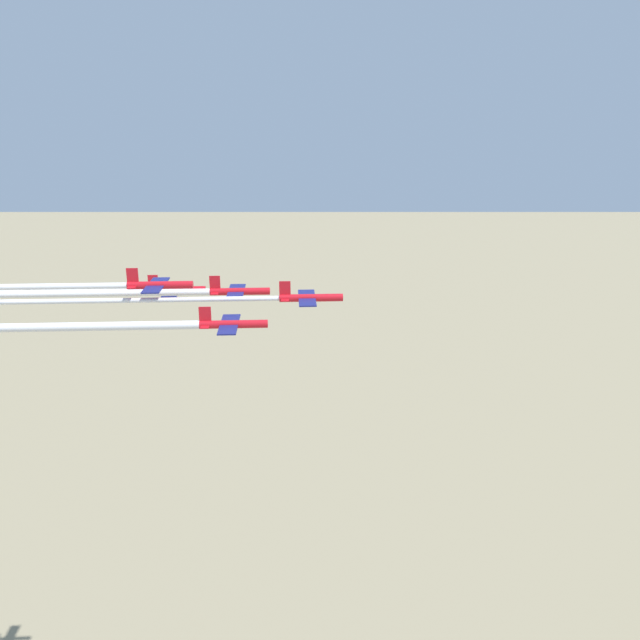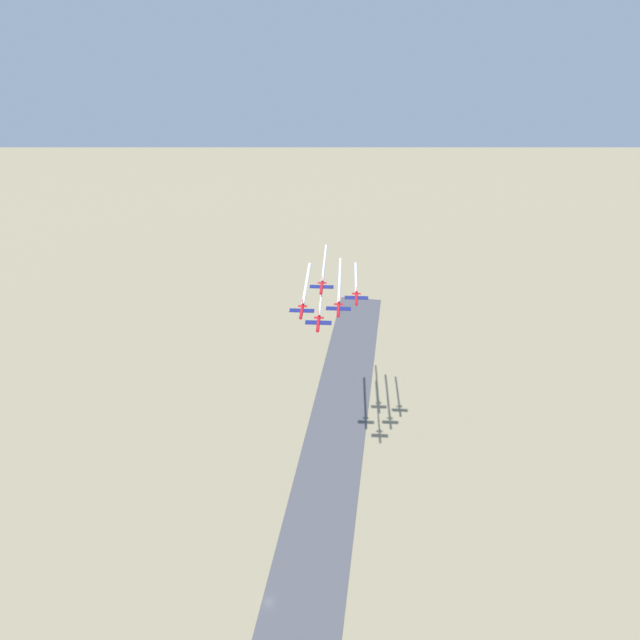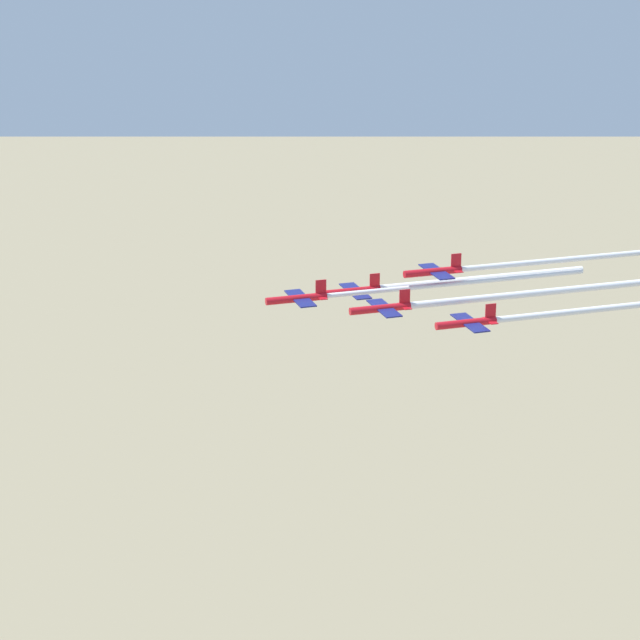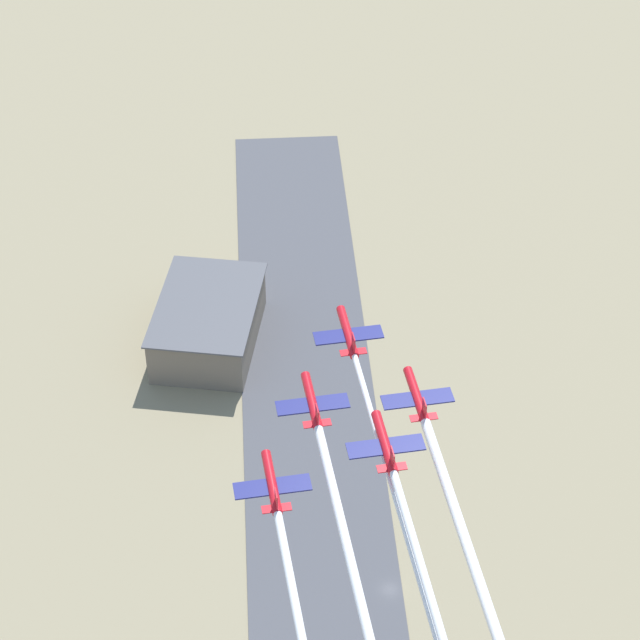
{
  "view_description": "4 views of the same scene",
  "coord_description": "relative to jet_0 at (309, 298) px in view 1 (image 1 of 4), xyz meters",
  "views": [
    {
      "loc": [
        -17.61,
        -90.27,
        143.35
      ],
      "look_at": [
        -41.72,
        4.11,
        111.76
      ],
      "focal_mm": 35.0,
      "sensor_mm": 36.0,
      "label": 1
    },
    {
      "loc": [
        105.72,
        62.33,
        210.78
      ],
      "look_at": [
        -40.56,
        8.43,
        118.51
      ],
      "focal_mm": 28.0,
      "sensor_mm": 36.0,
      "label": 2
    },
    {
      "loc": [
        -46.44,
        207.15,
        178.2
      ],
      "look_at": [
        -47.83,
        11.02,
        112.43
      ],
      "focal_mm": 70.0,
      "sensor_mm": 36.0,
      "label": 3
    },
    {
      "loc": [
        -178.3,
        -6.88,
        231.06
      ],
      "look_at": [
        -44.11,
        10.46,
        116.76
      ],
      "focal_mm": 70.0,
      "sensor_mm": 36.0,
      "label": 4
    }
  ],
  "objects": [
    {
      "name": "jet_3",
      "position": [
        -28.01,
        6.58,
        -2.21
      ],
      "size": [
        10.62,
        10.31,
        3.57
      ],
      "rotation": [
        0.0,
        0.0,
        5.01
      ],
      "color": "red"
    },
    {
      "name": "jet_2",
      "position": [
        -9.68,
        -10.64,
        -2.04
      ],
      "size": [
        10.62,
        10.31,
        3.57
      ],
      "rotation": [
        0.0,
        0.0,
        5.01
      ],
      "color": "red"
    },
    {
      "name": "smoke_trail_4",
      "position": [
        -47.72,
        -14.81,
        2.47
      ],
      "size": [
        39.04,
        12.99,
        1.02
      ],
      "rotation": [
        0.0,
        0.0,
        5.01
      ],
      "color": "white"
    },
    {
      "name": "smoke_trail_3",
      "position": [
        -47.2,
        0.63,
        -2.26
      ],
      "size": [
        29.37,
        10.06,
        1.09
      ],
      "rotation": [
        0.0,
        0.0,
        5.01
      ],
      "color": "white"
    },
    {
      "name": "jet_4",
      "position": [
        -23.68,
        -7.35,
        2.53
      ],
      "size": [
        10.62,
        10.31,
        3.57
      ],
      "rotation": [
        0.0,
        0.0,
        5.01
      ],
      "color": "red"
    },
    {
      "name": "smoke_trail_1",
      "position": [
        -39.72,
        -4.69,
        -0.77
      ],
      "size": [
        42.47,
        14.22,
        1.2
      ],
      "rotation": [
        0.0,
        0.0,
        5.01
      ],
      "color": "white"
    },
    {
      "name": "jet_0",
      "position": [
        0.0,
        0.0,
        0.0
      ],
      "size": [
        10.62,
        10.31,
        3.57
      ],
      "rotation": [
        0.0,
        0.0,
        5.01
      ],
      "color": "red"
    },
    {
      "name": "jet_1",
      "position": [
        -14.0,
        3.29,
        -0.72
      ],
      "size": [
        10.62,
        10.31,
        3.57
      ],
      "rotation": [
        0.0,
        0.0,
        5.01
      ],
      "color": "red"
    },
    {
      "name": "smoke_trail_0",
      "position": [
        -27.96,
        -8.68,
        -0.05
      ],
      "size": [
        46.83,
        15.25,
        0.84
      ],
      "rotation": [
        0.0,
        0.0,
        5.01
      ],
      "color": "white"
    },
    {
      "name": "smoke_trail_2",
      "position": [
        -33.69,
        -18.09,
        -2.09
      ],
      "size": [
        39.09,
        13.31,
        1.37
      ],
      "rotation": [
        0.0,
        0.0,
        5.01
      ],
      "color": "white"
    }
  ]
}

